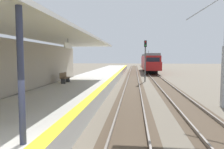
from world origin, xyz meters
TOP-DOWN VIEW (x-y plane):
  - station_platform at (-2.50, 16.00)m, footprint 5.00×80.00m
  - station_building_with_canopy at (-4.30, 7.62)m, footprint 4.85×24.00m
  - track_pair_nearest_platform at (1.90, 20.00)m, footprint 2.34×120.00m
  - track_pair_middle at (5.30, 20.00)m, footprint 2.34×120.00m
  - approaching_train at (5.30, 42.64)m, footprint 2.93×19.60m
  - rail_signal_post at (3.43, 23.41)m, footprint 0.32×0.34m
  - catenary_pylon_far_side at (7.30, 9.70)m, footprint 5.00×0.40m
  - platform_bench at (-3.83, 13.68)m, footprint 0.45×1.60m

SIDE VIEW (x-z plane):
  - track_pair_nearest_platform at x=1.90m, z-range -0.03..0.13m
  - track_pair_middle at x=5.30m, z-range -0.03..0.13m
  - station_platform at x=-2.50m, z-range 0.00..0.90m
  - platform_bench at x=-3.83m, z-range 0.93..1.81m
  - approaching_train at x=5.30m, z-range -0.20..4.56m
  - station_building_with_canopy at x=-4.30m, z-range 0.44..4.87m
  - rail_signal_post at x=3.43m, z-range 0.59..5.79m
  - catenary_pylon_far_side at x=7.30m, z-range -0.15..7.35m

